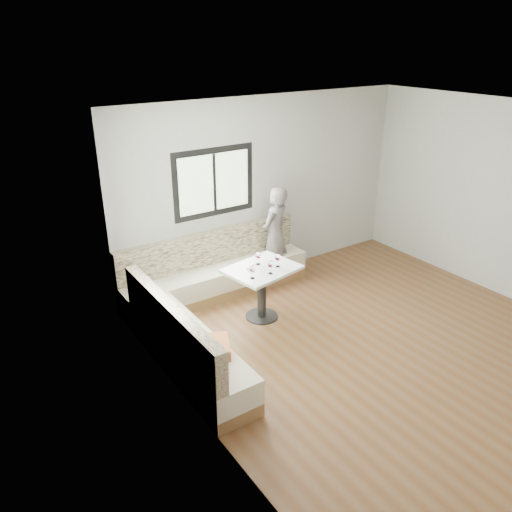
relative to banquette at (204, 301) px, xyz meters
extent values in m
cube|color=brown|center=(1.59, -1.62, -0.33)|extent=(5.00, 5.00, 0.01)
cube|color=white|center=(1.59, -1.62, 2.47)|extent=(5.00, 5.00, 0.01)
cube|color=#B7B7B2|center=(1.59, 0.88, 1.07)|extent=(5.00, 0.01, 2.80)
cube|color=#B7B7B2|center=(-0.91, -1.62, 1.07)|extent=(0.01, 5.00, 2.80)
cube|color=#B7B7B2|center=(4.09, -1.62, 1.07)|extent=(0.01, 5.00, 2.80)
cube|color=black|center=(0.69, 0.87, 1.32)|extent=(1.30, 0.02, 1.00)
cube|color=black|center=(-0.90, -0.72, 1.32)|extent=(0.02, 1.30, 1.00)
cube|color=brown|center=(0.54, 0.60, -0.25)|extent=(2.90, 0.55, 0.16)
cube|color=beige|center=(0.54, 0.60, -0.03)|extent=(2.90, 0.55, 0.29)
cube|color=beige|center=(0.54, 0.81, 0.37)|extent=(2.90, 0.14, 0.50)
cube|color=brown|center=(-0.63, -0.80, -0.25)|extent=(0.55, 2.25, 0.16)
cube|color=beige|center=(-0.63, -0.80, -0.03)|extent=(0.55, 2.25, 0.29)
cube|color=beige|center=(-0.84, -0.80, 0.37)|extent=(0.14, 2.25, 0.50)
cube|color=#D76240|center=(-0.58, -1.21, 0.18)|extent=(0.55, 0.55, 0.12)
cylinder|color=black|center=(0.73, -0.29, -0.32)|extent=(0.45, 0.45, 0.02)
cylinder|color=black|center=(0.73, -0.29, 0.02)|extent=(0.12, 0.12, 0.71)
cube|color=white|center=(0.73, -0.29, 0.40)|extent=(1.03, 0.86, 0.04)
imported|color=#635C5D|center=(1.56, 0.57, 0.42)|extent=(0.65, 0.56, 1.51)
cylinder|color=white|center=(0.58, -0.22, 0.44)|extent=(0.11, 0.11, 0.04)
sphere|color=black|center=(0.60, -0.21, 0.45)|extent=(0.02, 0.02, 0.02)
sphere|color=black|center=(0.57, -0.22, 0.45)|extent=(0.02, 0.02, 0.02)
sphere|color=black|center=(0.58, -0.24, 0.45)|extent=(0.02, 0.02, 0.02)
cylinder|color=white|center=(0.45, -0.48, 0.42)|extent=(0.06, 0.06, 0.01)
cylinder|color=white|center=(0.45, -0.48, 0.47)|extent=(0.01, 0.01, 0.08)
ellipsoid|color=white|center=(0.45, -0.48, 0.56)|extent=(0.08, 0.08, 0.10)
cylinder|color=#3E0411|center=(0.45, -0.48, 0.53)|extent=(0.06, 0.06, 0.02)
cylinder|color=white|center=(0.72, -0.49, 0.42)|extent=(0.06, 0.06, 0.01)
cylinder|color=white|center=(0.72, -0.49, 0.47)|extent=(0.01, 0.01, 0.08)
ellipsoid|color=white|center=(0.72, -0.49, 0.56)|extent=(0.08, 0.08, 0.10)
cylinder|color=#3E0411|center=(0.72, -0.49, 0.53)|extent=(0.06, 0.06, 0.02)
cylinder|color=white|center=(0.92, -0.38, 0.42)|extent=(0.06, 0.06, 0.01)
cylinder|color=white|center=(0.92, -0.38, 0.47)|extent=(0.01, 0.01, 0.08)
ellipsoid|color=white|center=(0.92, -0.38, 0.56)|extent=(0.08, 0.08, 0.10)
cylinder|color=#3E0411|center=(0.92, -0.38, 0.53)|extent=(0.06, 0.06, 0.02)
cylinder|color=white|center=(0.74, -0.17, 0.42)|extent=(0.06, 0.06, 0.01)
cylinder|color=white|center=(0.74, -0.17, 0.47)|extent=(0.01, 0.01, 0.08)
ellipsoid|color=white|center=(0.74, -0.17, 0.56)|extent=(0.08, 0.08, 0.10)
cylinder|color=#3E0411|center=(0.74, -0.17, 0.53)|extent=(0.06, 0.06, 0.02)
camera|label=1|loc=(-2.66, -5.20, 3.26)|focal=35.00mm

